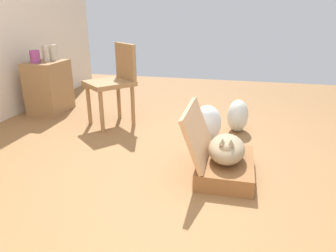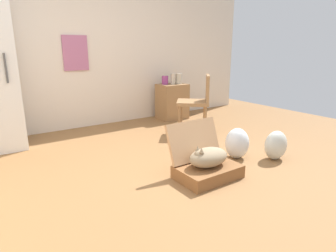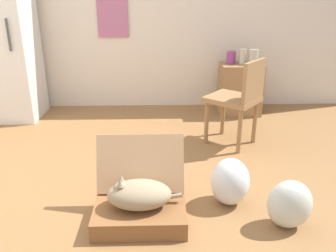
% 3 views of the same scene
% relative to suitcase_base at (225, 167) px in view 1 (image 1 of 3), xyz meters
% --- Properties ---
extents(ground_plane, '(7.68, 7.68, 0.00)m').
position_rel_suitcase_base_xyz_m(ground_plane, '(-0.13, 0.47, -0.07)').
color(ground_plane, olive).
rests_on(ground_plane, ground).
extents(suitcase_base, '(0.63, 0.43, 0.13)m').
position_rel_suitcase_base_xyz_m(suitcase_base, '(0.00, 0.00, 0.00)').
color(suitcase_base, brown).
rests_on(suitcase_base, ground).
extents(suitcase_lid, '(0.63, 0.19, 0.41)m').
position_rel_suitcase_base_xyz_m(suitcase_lid, '(0.00, 0.23, 0.27)').
color(suitcase_lid, tan).
rests_on(suitcase_lid, suitcase_base).
extents(cat, '(0.52, 0.28, 0.23)m').
position_rel_suitcase_base_xyz_m(cat, '(-0.01, 0.00, 0.16)').
color(cat, '#998466').
rests_on(cat, suitcase_base).
extents(plastic_bag_white, '(0.29, 0.28, 0.37)m').
position_rel_suitcase_base_xyz_m(plastic_bag_white, '(0.67, 0.22, 0.12)').
color(plastic_bag_white, silver).
rests_on(plastic_bag_white, ground).
extents(plastic_bag_clear, '(0.30, 0.22, 0.35)m').
position_rel_suitcase_base_xyz_m(plastic_bag_clear, '(1.01, -0.07, 0.11)').
color(plastic_bag_clear, silver).
rests_on(plastic_bag_clear, ground).
extents(side_table, '(0.52, 0.39, 0.65)m').
position_rel_suitcase_base_xyz_m(side_table, '(1.20, 2.32, 0.26)').
color(side_table, olive).
rests_on(side_table, ground).
extents(vase_tall, '(0.12, 0.12, 0.15)m').
position_rel_suitcase_base_xyz_m(vase_tall, '(1.07, 2.36, 0.66)').
color(vase_tall, '#8C387A').
rests_on(vase_tall, side_table).
extents(vase_short, '(0.12, 0.12, 0.19)m').
position_rel_suitcase_base_xyz_m(vase_short, '(1.33, 2.29, 0.68)').
color(vase_short, '#B7AD99').
rests_on(vase_short, side_table).
extents(vase_round, '(0.08, 0.08, 0.19)m').
position_rel_suitcase_base_xyz_m(vase_round, '(1.20, 2.30, 0.68)').
color(vase_round, '#B7AD99').
rests_on(vase_round, side_table).
extents(chair, '(0.64, 0.63, 0.91)m').
position_rel_suitcase_base_xyz_m(chair, '(0.94, 1.30, 0.44)').
color(chair, olive).
rests_on(chair, ground).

